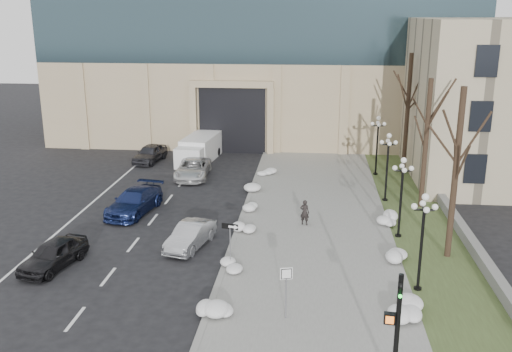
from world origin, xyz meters
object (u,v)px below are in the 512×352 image
Objects in this scene: traffic_signal at (396,334)px; lamppost_d at (378,137)px; pedestrian at (305,212)px; lamppost_a at (423,229)px; car_d at (193,169)px; car_b at (190,236)px; lamppost_b at (402,187)px; box_truck at (199,150)px; car_c at (134,201)px; lamppost_c at (388,158)px; car_a at (53,254)px; car_e at (150,153)px; one_way_sign at (233,232)px; keep_sign at (286,282)px.

lamppost_d is at bearing 90.78° from traffic_signal.
traffic_signal is at bearing -94.48° from lamppost_d.
pedestrian is 0.33× the size of lamppost_a.
traffic_signal reaches higher than car_d.
lamppost_b is at bearing 25.62° from car_b.
lamppost_b is at bearing -41.40° from box_truck.
lamppost_b is (16.30, -2.64, 2.30)m from car_c.
car_a is at bearing -145.66° from lamppost_c.
car_b is 12.05m from lamppost_b.
lamppost_d is (17.88, 18.72, 2.35)m from car_a.
box_truck reaches higher than car_e.
car_c is at bearing -166.67° from lamppost_c.
lamppost_b is at bearing -30.82° from car_e.
car_a is 14.33m from pedestrian.
car_e is at bearing -165.12° from box_truck.
car_a is at bearing -162.93° from one_way_sign.
car_b is at bearing 112.89° from keep_sign.
car_a is 18.05m from lamppost_a.
car_c is at bearing 146.86° from one_way_sign.
car_b is 0.60× the size of box_truck.
car_e is 28.23m from keep_sign.
keep_sign is at bearing -121.50° from lamppost_b.
keep_sign is (5.59, -7.24, 1.10)m from car_b.
pedestrian reaches higher than car_e.
car_d is 22.65m from lamppost_a.
car_d is 27.68m from traffic_signal.
pedestrian is (10.92, -1.36, 0.13)m from car_c.
lamppost_b is (8.84, 5.00, 1.08)m from one_way_sign.
traffic_signal is at bearing -105.92° from lamppost_a.
car_d is 16.90m from one_way_sign.
box_truck is at bearing 118.25° from one_way_sign.
lamppost_a is (8.84, -1.50, 1.08)m from one_way_sign.
car_a is 12.63m from keep_sign.
traffic_signal is at bearing -51.86° from car_e.
lamppost_d is (5.96, 22.72, 1.30)m from keep_sign.
one_way_sign reaches higher than car_b.
keep_sign reaches higher than box_truck.
car_e reaches higher than car_a.
car_a is 2.71× the size of pedestrian.
car_a is 0.80× the size of car_c.
box_truck reaches higher than car_b.
lamppost_c is 6.50m from lamppost_d.
traffic_signal is at bearing -39.71° from car_c.
lamppost_c reaches higher than car_b.
car_c is 1.11× the size of lamppost_b.
pedestrian is at bearing 107.44° from traffic_signal.
lamppost_a reaches higher than pedestrian.
car_c is 1.20× the size of car_e.
car_a is 7.12m from car_b.
lamppost_b reaches higher than pedestrian.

